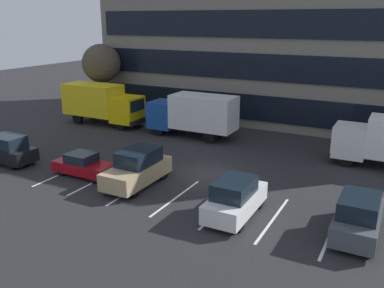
{
  "coord_description": "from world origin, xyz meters",
  "views": [
    {
      "loc": [
        10.72,
        -22.47,
        9.63
      ],
      "look_at": [
        -1.9,
        1.31,
        1.4
      ],
      "focal_mm": 38.51,
      "sensor_mm": 36.0,
      "label": 1
    }
  ],
  "objects_px": {
    "sedan_maroon": "(84,165)",
    "suv_black": "(7,150)",
    "box_truck_blue": "(193,113)",
    "suv_tan": "(137,168)",
    "suv_white": "(235,198)",
    "bare_tree": "(101,64)",
    "box_truck_yellow_all": "(102,102)",
    "suv_charcoal": "(358,217)"
  },
  "relations": [
    {
      "from": "sedan_maroon",
      "to": "bare_tree",
      "type": "distance_m",
      "value": 18.02
    },
    {
      "from": "box_truck_blue",
      "to": "bare_tree",
      "type": "distance_m",
      "value": 12.78
    },
    {
      "from": "box_truck_blue",
      "to": "suv_tan",
      "type": "height_order",
      "value": "box_truck_blue"
    },
    {
      "from": "suv_white",
      "to": "bare_tree",
      "type": "relative_size",
      "value": 0.62
    },
    {
      "from": "suv_tan",
      "to": "suv_charcoal",
      "type": "relative_size",
      "value": 1.08
    },
    {
      "from": "suv_tan",
      "to": "suv_white",
      "type": "bearing_deg",
      "value": -9.22
    },
    {
      "from": "box_truck_yellow_all",
      "to": "sedan_maroon",
      "type": "distance_m",
      "value": 13.62
    },
    {
      "from": "sedan_maroon",
      "to": "suv_black",
      "type": "bearing_deg",
      "value": -173.88
    },
    {
      "from": "box_truck_blue",
      "to": "suv_charcoal",
      "type": "height_order",
      "value": "box_truck_blue"
    },
    {
      "from": "suv_white",
      "to": "sedan_maroon",
      "type": "bearing_deg",
      "value": 175.95
    },
    {
      "from": "box_truck_yellow_all",
      "to": "suv_white",
      "type": "distance_m",
      "value": 21.92
    },
    {
      "from": "box_truck_yellow_all",
      "to": "suv_black",
      "type": "distance_m",
      "value": 11.95
    },
    {
      "from": "suv_black",
      "to": "sedan_maroon",
      "type": "bearing_deg",
      "value": 6.12
    },
    {
      "from": "box_truck_blue",
      "to": "suv_white",
      "type": "distance_m",
      "value": 14.89
    },
    {
      "from": "suv_tan",
      "to": "suv_charcoal",
      "type": "height_order",
      "value": "suv_tan"
    },
    {
      "from": "suv_charcoal",
      "to": "suv_black",
      "type": "height_order",
      "value": "suv_charcoal"
    },
    {
      "from": "box_truck_blue",
      "to": "suv_black",
      "type": "xyz_separation_m",
      "value": [
        -8.26,
        -11.93,
        -1.08
      ]
    },
    {
      "from": "suv_white",
      "to": "bare_tree",
      "type": "bearing_deg",
      "value": 144.18
    },
    {
      "from": "box_truck_yellow_all",
      "to": "bare_tree",
      "type": "relative_size",
      "value": 1.11
    },
    {
      "from": "suv_white",
      "to": "suv_tan",
      "type": "xyz_separation_m",
      "value": [
        -6.74,
        1.09,
        0.08
      ]
    },
    {
      "from": "suv_black",
      "to": "box_truck_blue",
      "type": "bearing_deg",
      "value": 55.29
    },
    {
      "from": "suv_charcoal",
      "to": "bare_tree",
      "type": "relative_size",
      "value": 0.62
    },
    {
      "from": "suv_white",
      "to": "suv_tan",
      "type": "bearing_deg",
      "value": 170.78
    },
    {
      "from": "bare_tree",
      "to": "sedan_maroon",
      "type": "bearing_deg",
      "value": -54.66
    },
    {
      "from": "suv_charcoal",
      "to": "bare_tree",
      "type": "distance_m",
      "value": 30.36
    },
    {
      "from": "suv_tan",
      "to": "suv_black",
      "type": "relative_size",
      "value": 1.1
    },
    {
      "from": "box_truck_yellow_all",
      "to": "sedan_maroon",
      "type": "bearing_deg",
      "value": -55.28
    },
    {
      "from": "suv_white",
      "to": "bare_tree",
      "type": "height_order",
      "value": "bare_tree"
    },
    {
      "from": "suv_white",
      "to": "suv_charcoal",
      "type": "height_order",
      "value": "suv_charcoal"
    },
    {
      "from": "box_truck_yellow_all",
      "to": "suv_black",
      "type": "relative_size",
      "value": 1.84
    },
    {
      "from": "bare_tree",
      "to": "suv_black",
      "type": "bearing_deg",
      "value": -75.9
    },
    {
      "from": "sedan_maroon",
      "to": "box_truck_blue",
      "type": "bearing_deg",
      "value": 80.3
    },
    {
      "from": "bare_tree",
      "to": "suv_white",
      "type": "bearing_deg",
      "value": -35.82
    },
    {
      "from": "suv_white",
      "to": "suv_tan",
      "type": "height_order",
      "value": "suv_tan"
    },
    {
      "from": "suv_white",
      "to": "suv_charcoal",
      "type": "distance_m",
      "value": 5.77
    },
    {
      "from": "box_truck_yellow_all",
      "to": "suv_black",
      "type": "xyz_separation_m",
      "value": [
        1.38,
        -11.81,
        -1.14
      ]
    },
    {
      "from": "box_truck_yellow_all",
      "to": "box_truck_blue",
      "type": "bearing_deg",
      "value": 0.68
    },
    {
      "from": "box_truck_yellow_all",
      "to": "suv_charcoal",
      "type": "relative_size",
      "value": 1.8
    },
    {
      "from": "suv_charcoal",
      "to": "bare_tree",
      "type": "xyz_separation_m",
      "value": [
        -26.47,
        14.22,
        4.31
      ]
    },
    {
      "from": "suv_tan",
      "to": "bare_tree",
      "type": "xyz_separation_m",
      "value": [
        -14.01,
        13.88,
        4.23
      ]
    },
    {
      "from": "sedan_maroon",
      "to": "suv_black",
      "type": "height_order",
      "value": "suv_black"
    },
    {
      "from": "box_truck_blue",
      "to": "suv_charcoal",
      "type": "distance_m",
      "value": 18.36
    }
  ]
}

